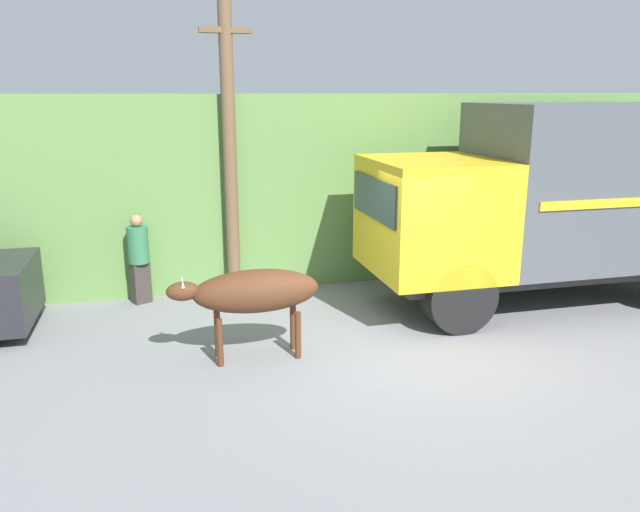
# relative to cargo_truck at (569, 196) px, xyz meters

# --- Properties ---
(ground_plane) EXTENTS (60.00, 60.00, 0.00)m
(ground_plane) POSITION_rel_cargo_truck_xyz_m (-3.70, -1.39, -1.92)
(ground_plane) COLOR gray
(hillside_embankment) EXTENTS (32.00, 5.80, 3.65)m
(hillside_embankment) POSITION_rel_cargo_truck_xyz_m (-3.70, 4.94, -0.09)
(hillside_embankment) COLOR #608C47
(hillside_embankment) RESTS_ON ground_plane
(building_backdrop) EXTENTS (5.08, 2.70, 2.74)m
(building_backdrop) POSITION_rel_cargo_truck_xyz_m (-7.54, 3.41, -0.53)
(building_backdrop) COLOR #B2BCAD
(building_backdrop) RESTS_ON ground_plane
(cargo_truck) EXTENTS (6.75, 2.36, 3.51)m
(cargo_truck) POSITION_rel_cargo_truck_xyz_m (0.00, 0.00, 0.00)
(cargo_truck) COLOR #2D2D2D
(cargo_truck) RESTS_ON ground_plane
(brown_cow) EXTENTS (2.12, 0.61, 1.30)m
(brown_cow) POSITION_rel_cargo_truck_xyz_m (-5.75, -1.15, -0.94)
(brown_cow) COLOR #512D19
(brown_cow) RESTS_ON ground_plane
(pedestrian_on_hill) EXTENTS (0.50, 0.50, 1.62)m
(pedestrian_on_hill) POSITION_rel_cargo_truck_xyz_m (-7.37, 1.75, -1.04)
(pedestrian_on_hill) COLOR #38332D
(pedestrian_on_hill) RESTS_ON ground_plane
(utility_pole) EXTENTS (0.90, 0.24, 5.35)m
(utility_pole) POSITION_rel_cargo_truck_xyz_m (-5.69, 1.88, 0.86)
(utility_pole) COLOR brown
(utility_pole) RESTS_ON ground_plane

